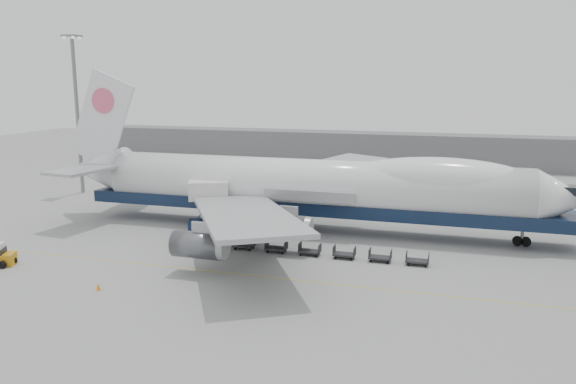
% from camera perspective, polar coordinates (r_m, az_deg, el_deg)
% --- Properties ---
extents(ground, '(260.00, 260.00, 0.00)m').
position_cam_1_polar(ground, '(59.69, -0.92, -6.69)').
color(ground, gray).
rests_on(ground, ground).
extents(apron_line, '(60.00, 0.15, 0.01)m').
position_cam_1_polar(apron_line, '(54.31, -2.86, -8.56)').
color(apron_line, gold).
rests_on(apron_line, ground).
extents(hangar, '(110.00, 8.00, 7.00)m').
position_cam_1_polar(hangar, '(127.91, 4.33, 4.58)').
color(hangar, slate).
rests_on(hangar, ground).
extents(floodlight_mast, '(2.40, 2.40, 25.43)m').
position_cam_1_polar(floodlight_mast, '(98.10, -20.66, 8.16)').
color(floodlight_mast, slate).
rests_on(floodlight_mast, ground).
extents(airliner, '(67.00, 55.30, 19.98)m').
position_cam_1_polar(airliner, '(69.33, 2.58, 0.64)').
color(airliner, white).
rests_on(airliner, ground).
extents(catering_truck, '(5.79, 4.91, 6.15)m').
position_cam_1_polar(catering_truck, '(70.65, -8.03, -1.05)').
color(catering_truck, '#18294A').
rests_on(catering_truck, ground).
extents(traffic_cone, '(0.42, 0.42, 0.62)m').
position_cam_1_polar(traffic_cone, '(53.58, -18.72, -9.13)').
color(traffic_cone, orange).
rests_on(traffic_cone, ground).
extents(dolly_0, '(2.30, 1.35, 1.30)m').
position_cam_1_polar(dolly_0, '(64.01, -7.63, -5.05)').
color(dolly_0, '#2D2D30').
rests_on(dolly_0, ground).
extents(dolly_1, '(2.30, 1.35, 1.30)m').
position_cam_1_polar(dolly_1, '(62.60, -4.48, -5.35)').
color(dolly_1, '#2D2D30').
rests_on(dolly_1, ground).
extents(dolly_2, '(2.30, 1.35, 1.30)m').
position_cam_1_polar(dolly_2, '(61.39, -1.19, -5.66)').
color(dolly_2, '#2D2D30').
rests_on(dolly_2, ground).
extents(dolly_3, '(2.30, 1.35, 1.30)m').
position_cam_1_polar(dolly_3, '(60.39, 2.22, -5.96)').
color(dolly_3, '#2D2D30').
rests_on(dolly_3, ground).
extents(dolly_4, '(2.30, 1.35, 1.30)m').
position_cam_1_polar(dolly_4, '(59.61, 5.74, -6.24)').
color(dolly_4, '#2D2D30').
rests_on(dolly_4, ground).
extents(dolly_5, '(2.30, 1.35, 1.30)m').
position_cam_1_polar(dolly_5, '(59.06, 9.34, -6.51)').
color(dolly_5, '#2D2D30').
rests_on(dolly_5, ground).
extents(dolly_6, '(2.30, 1.35, 1.30)m').
position_cam_1_polar(dolly_6, '(58.74, 13.00, -6.75)').
color(dolly_6, '#2D2D30').
rests_on(dolly_6, ground).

